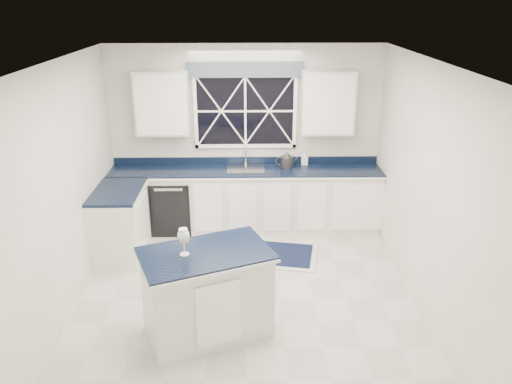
{
  "coord_description": "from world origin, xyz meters",
  "views": [
    {
      "loc": [
        0.02,
        -4.97,
        3.33
      ],
      "look_at": [
        0.12,
        0.4,
        1.2
      ],
      "focal_mm": 35.0,
      "sensor_mm": 36.0,
      "label": 1
    }
  ],
  "objects_px": {
    "dishwasher": "(173,203)",
    "island": "(207,293)",
    "faucet": "(246,155)",
    "wine_glass": "(183,237)",
    "soap_bottle": "(305,158)",
    "kettle": "(287,160)"
  },
  "relations": [
    {
      "from": "island",
      "to": "dishwasher",
      "type": "bearing_deg",
      "value": 83.44
    },
    {
      "from": "island",
      "to": "wine_glass",
      "type": "bearing_deg",
      "value": 171.24
    },
    {
      "from": "wine_glass",
      "to": "faucet",
      "type": "bearing_deg",
      "value": 77.78
    },
    {
      "from": "dishwasher",
      "to": "wine_glass",
      "type": "bearing_deg",
      "value": -79.08
    },
    {
      "from": "island",
      "to": "faucet",
      "type": "bearing_deg",
      "value": 59.68
    },
    {
      "from": "dishwasher",
      "to": "kettle",
      "type": "distance_m",
      "value": 1.82
    },
    {
      "from": "soap_bottle",
      "to": "kettle",
      "type": "bearing_deg",
      "value": -155.3
    },
    {
      "from": "kettle",
      "to": "faucet",
      "type": "bearing_deg",
      "value": 173.24
    },
    {
      "from": "wine_glass",
      "to": "dishwasher",
      "type": "bearing_deg",
      "value": 100.92
    },
    {
      "from": "kettle",
      "to": "wine_glass",
      "type": "bearing_deg",
      "value": -111.37
    },
    {
      "from": "island",
      "to": "kettle",
      "type": "xyz_separation_m",
      "value": [
        1.01,
        2.63,
        0.57
      ]
    },
    {
      "from": "dishwasher",
      "to": "island",
      "type": "distance_m",
      "value": 2.63
    },
    {
      "from": "kettle",
      "to": "soap_bottle",
      "type": "distance_m",
      "value": 0.31
    },
    {
      "from": "dishwasher",
      "to": "kettle",
      "type": "xyz_separation_m",
      "value": [
        1.71,
        0.09,
        0.64
      ]
    },
    {
      "from": "wine_glass",
      "to": "soap_bottle",
      "type": "relative_size",
      "value": 1.3
    },
    {
      "from": "island",
      "to": "kettle",
      "type": "height_order",
      "value": "kettle"
    },
    {
      "from": "dishwasher",
      "to": "faucet",
      "type": "xyz_separation_m",
      "value": [
        1.1,
        0.19,
        0.69
      ]
    },
    {
      "from": "dishwasher",
      "to": "kettle",
      "type": "height_order",
      "value": "kettle"
    },
    {
      "from": "island",
      "to": "soap_bottle",
      "type": "distance_m",
      "value": 3.1
    },
    {
      "from": "kettle",
      "to": "soap_bottle",
      "type": "bearing_deg",
      "value": 27.64
    },
    {
      "from": "dishwasher",
      "to": "faucet",
      "type": "distance_m",
      "value": 1.31
    },
    {
      "from": "faucet",
      "to": "wine_glass",
      "type": "xyz_separation_m",
      "value": [
        -0.6,
        -2.78,
        0.05
      ]
    }
  ]
}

